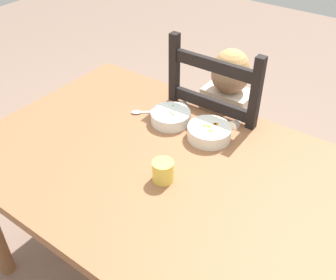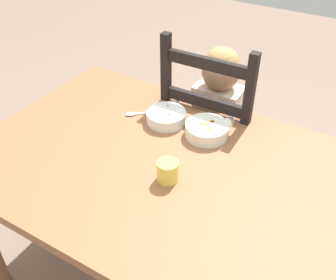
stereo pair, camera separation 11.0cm
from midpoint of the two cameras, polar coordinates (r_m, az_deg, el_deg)
name	(u,v)px [view 2 (the right image)]	position (r m, az deg, el deg)	size (l,w,h in m)	color
ground_plane	(163,278)	(1.97, -2.48, -19.55)	(8.00, 8.00, 0.00)	#866C5C
dining_table	(161,180)	(1.48, -3.13, -5.99)	(1.41, 0.96, 0.73)	#945E3C
dining_chair	(213,140)	(1.94, 4.98, -0.02)	(0.43, 0.43, 1.04)	black
child_figure	(215,114)	(1.85, 5.19, 3.77)	(0.32, 0.31, 0.95)	beige
bowl_of_peas	(166,117)	(1.60, -2.23, 3.40)	(0.16, 0.16, 0.05)	white
bowl_of_carrots	(207,130)	(1.53, 3.66, 1.46)	(0.17, 0.17, 0.05)	white
spoon	(135,114)	(1.67, -6.71, 3.80)	(0.12, 0.10, 0.01)	silver
drinking_cup	(168,171)	(1.32, -2.45, -4.67)	(0.07, 0.07, 0.08)	#EFD754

